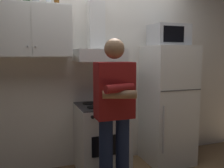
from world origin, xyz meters
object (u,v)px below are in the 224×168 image
(refrigerator, at_px, (168,105))
(person_standing, at_px, (115,113))
(microwave, at_px, (169,35))
(stove_oven, at_px, (102,138))
(cooking_pot, at_px, (115,100))
(upper_cabinet, at_px, (31,31))
(range_hood, at_px, (98,45))

(refrigerator, relative_size, person_standing, 0.98)
(microwave, bearing_deg, stove_oven, -178.85)
(person_standing, bearing_deg, microwave, 32.00)
(cooking_pot, bearing_deg, stove_oven, 137.51)
(upper_cabinet, xyz_separation_m, refrigerator, (1.75, -0.12, -0.95))
(range_hood, distance_m, person_standing, 1.01)
(stove_oven, bearing_deg, cooking_pot, -42.49)
(upper_cabinet, distance_m, person_standing, 1.35)
(range_hood, bearing_deg, cooking_pot, -62.12)
(stove_oven, distance_m, microwave, 1.62)
(microwave, distance_m, person_standing, 1.45)
(stove_oven, xyz_separation_m, cooking_pot, (0.13, -0.12, 0.50))
(range_hood, xyz_separation_m, refrigerator, (0.95, -0.13, -0.80))
(stove_oven, relative_size, refrigerator, 0.55)
(stove_oven, xyz_separation_m, person_standing, (-0.05, -0.61, 0.47))
(range_hood, xyz_separation_m, microwave, (0.95, -0.11, 0.14))
(microwave, bearing_deg, person_standing, -148.00)
(person_standing, distance_m, cooking_pot, 0.52)
(cooking_pot, bearing_deg, upper_cabinet, 165.27)
(microwave, bearing_deg, cooking_pot, -170.43)
(refrigerator, bearing_deg, microwave, 90.90)
(upper_cabinet, relative_size, refrigerator, 0.56)
(stove_oven, height_order, microwave, microwave)
(upper_cabinet, relative_size, person_standing, 0.55)
(refrigerator, xyz_separation_m, cooking_pot, (-0.82, -0.12, 0.13))
(microwave, xyz_separation_m, cooking_pot, (-0.82, -0.14, -0.81))
(microwave, bearing_deg, range_hood, 173.54)
(cooking_pot, bearing_deg, range_hood, 117.88)
(refrigerator, height_order, person_standing, person_standing)
(range_hood, relative_size, person_standing, 0.46)
(upper_cabinet, xyz_separation_m, cooking_pot, (0.93, -0.24, -0.82))
(upper_cabinet, relative_size, cooking_pot, 3.31)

